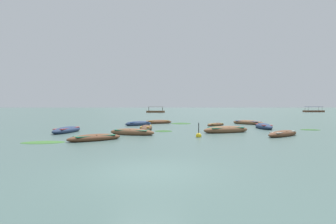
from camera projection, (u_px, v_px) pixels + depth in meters
ground_plane at (193, 107)px, 1501.69m from camera, size 6000.00×6000.00×0.00m
mountain_1 at (97, 86)px, 2093.25m from camera, size 1281.71×1281.71×343.14m
mountain_2 at (168, 76)px, 1860.38m from camera, size 1499.38×1499.38×443.80m
mountain_3 at (313, 81)px, 1659.10m from camera, size 864.93×864.93×329.00m
rowboat_0 at (138, 124)px, 31.13m from camera, size 3.31×3.03×0.65m
rowboat_1 at (158, 122)px, 34.72m from camera, size 4.08×3.26×0.61m
rowboat_2 at (264, 126)px, 26.63m from camera, size 1.42×3.98×0.68m
rowboat_3 at (67, 130)px, 22.57m from camera, size 1.44×4.10×0.63m
rowboat_4 at (132, 132)px, 20.72m from camera, size 3.86×1.83×0.62m
rowboat_5 at (216, 125)px, 30.66m from camera, size 2.61×2.94×0.42m
rowboat_6 at (283, 134)px, 19.71m from camera, size 3.33×3.28×0.54m
rowboat_7 at (146, 128)px, 24.92m from camera, size 1.26×3.49×0.60m
rowboat_8 at (226, 130)px, 22.55m from camera, size 4.42×3.07×0.71m
rowboat_9 at (95, 138)px, 17.19m from camera, size 3.44×3.24×0.52m
rowboat_10 at (248, 123)px, 33.19m from camera, size 3.97×4.17×0.66m
ferry_0 at (156, 111)px, 102.35m from camera, size 7.24×3.15×2.54m
ferry_1 at (314, 111)px, 112.32m from camera, size 8.30×4.13×2.54m
mooring_buoy at (199, 136)px, 19.14m from camera, size 0.41×0.41×1.16m
weed_patch_0 at (310, 130)px, 25.05m from camera, size 1.86×1.40×0.14m
weed_patch_1 at (220, 127)px, 28.99m from camera, size 1.73×1.69×0.14m
weed_patch_2 at (181, 124)px, 34.65m from camera, size 2.86×3.33×0.14m
weed_patch_3 at (164, 131)px, 23.65m from camera, size 2.11×2.11×0.14m
weed_patch_4 at (43, 143)px, 16.14m from camera, size 2.87×1.93×0.14m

